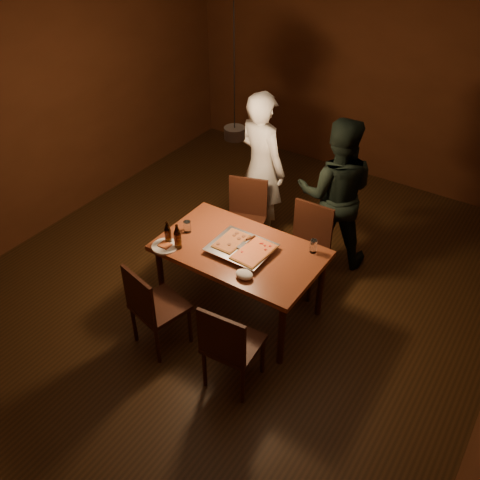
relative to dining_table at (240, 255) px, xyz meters
The scene contains 19 objects.
room_shell 0.79m from the dining_table, 132.08° to the left, with size 6.00×6.00×6.00m.
dining_table is the anchor object (origin of this frame).
chair_far_left 0.94m from the dining_table, 119.76° to the left, with size 0.53×0.53×0.49m.
chair_far_right 0.82m from the dining_table, 66.34° to the left, with size 0.43×0.43×0.49m.
chair_near_left 0.92m from the dining_table, 114.40° to the right, with size 0.51×0.51×0.49m.
chair_near_right 0.95m from the dining_table, 62.04° to the right, with size 0.45×0.45×0.49m.
pizza_tray 0.10m from the dining_table, 34.76° to the right, with size 0.55×0.45×0.05m, color silver.
pizza_meat 0.16m from the dining_table, behind, with size 0.21×0.34×0.02m, color maroon.
pizza_cheese 0.22m from the dining_table, 10.15° to the right, with size 0.26×0.41×0.02m, color gold.
spatula 0.14m from the dining_table, 22.30° to the right, with size 0.09×0.24×0.04m, color silver, non-canonical shape.
beer_bottle_a 0.69m from the dining_table, 154.53° to the right, with size 0.06×0.06×0.23m.
beer_bottle_b 0.60m from the dining_table, 148.06° to the right, with size 0.07×0.07×0.25m.
water_glass_left 0.58m from the dining_table, behind, with size 0.07×0.07×0.11m, color silver.
water_glass_right 0.67m from the dining_table, 29.52° to the left, with size 0.06×0.06×0.13m, color silver.
plate_slice 0.69m from the dining_table, 148.73° to the right, with size 0.25×0.25×0.03m.
napkin 0.42m from the dining_table, 51.21° to the right, with size 0.16×0.12×0.07m, color white.
diner_white 1.34m from the dining_table, 113.42° to the left, with size 0.63×0.42×1.74m, color white.
diner_dark 1.30m from the dining_table, 73.98° to the left, with size 0.80×0.63×1.65m, color black.
pendant_lamp 1.13m from the dining_table, 132.08° to the left, with size 0.18×0.18×1.10m.
Camera 1 is at (2.34, -3.44, 3.72)m, focal length 40.00 mm.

